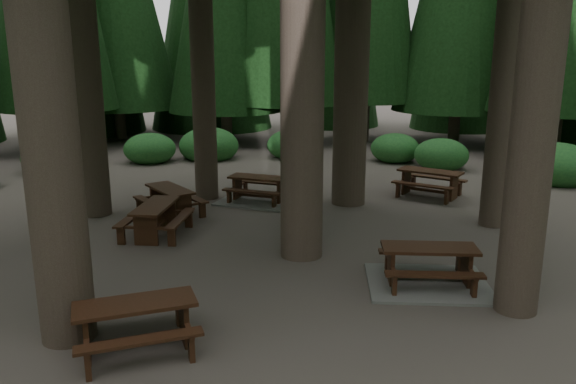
{
  "coord_description": "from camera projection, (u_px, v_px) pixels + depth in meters",
  "views": [
    {
      "loc": [
        -0.07,
        -10.52,
        3.96
      ],
      "look_at": [
        0.58,
        1.09,
        1.1
      ],
      "focal_mm": 35.0,
      "sensor_mm": 36.0,
      "label": 1
    }
  ],
  "objects": [
    {
      "name": "picnic_table_f",
      "position": [
        170.0,
        197.0,
        14.06
      ],
      "size": [
        2.0,
        2.09,
        0.71
      ],
      "rotation": [
        0.0,
        0.0,
        -1.0
      ],
      "color": "#372010",
      "rests_on": "ground"
    },
    {
      "name": "picnic_table_d",
      "position": [
        430.0,
        179.0,
        15.94
      ],
      "size": [
        2.24,
        2.17,
        0.76
      ],
      "rotation": [
        0.0,
        0.0,
        -0.64
      ],
      "color": "#372010",
      "rests_on": "ground"
    },
    {
      "name": "picnic_table_c",
      "position": [
        259.0,
        193.0,
        15.45
      ],
      "size": [
        2.58,
        2.39,
        0.7
      ],
      "rotation": [
        0.0,
        0.0,
        -0.4
      ],
      "color": "gray",
      "rests_on": "ground"
    },
    {
      "name": "picnic_table_e",
      "position": [
        136.0,
        318.0,
        7.64
      ],
      "size": [
        1.92,
        1.71,
        0.7
      ],
      "rotation": [
        0.0,
        0.0,
        0.29
      ],
      "color": "#372010",
      "rests_on": "ground"
    },
    {
      "name": "picnic_table_a",
      "position": [
        428.0,
        272.0,
        9.86
      ],
      "size": [
        2.28,
        1.97,
        0.71
      ],
      "rotation": [
        0.0,
        0.0,
        -0.12
      ],
      "color": "gray",
      "rests_on": "ground"
    },
    {
      "name": "shrub_ring",
      "position": [
        295.0,
        228.0,
        11.82
      ],
      "size": [
        23.86,
        24.64,
        1.49
      ],
      "color": "#205F2A",
      "rests_on": "ground"
    },
    {
      "name": "picnic_table_b",
      "position": [
        156.0,
        215.0,
        12.49
      ],
      "size": [
        1.58,
        1.85,
        0.72
      ],
      "rotation": [
        0.0,
        0.0,
        1.41
      ],
      "color": "#372010",
      "rests_on": "ground"
    },
    {
      "name": "ground",
      "position": [
        262.0,
        259.0,
        11.15
      ],
      "size": [
        80.0,
        80.0,
        0.0
      ],
      "primitive_type": "plane",
      "color": "#4C453E",
      "rests_on": "ground"
    }
  ]
}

